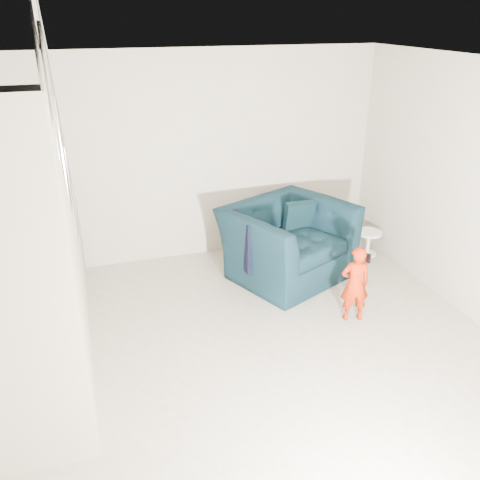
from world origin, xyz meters
name	(u,v)px	position (x,y,z in m)	size (l,w,h in m)	color
floor	(263,376)	(0.00, 0.00, 0.00)	(5.50, 5.50, 0.00)	gray
ceiling	(271,72)	(0.00, 0.00, 2.70)	(5.50, 5.50, 0.00)	silver
back_wall	(193,159)	(0.00, 2.75, 1.35)	(5.00, 5.00, 0.00)	#A99B8A
armchair	(288,242)	(0.96, 1.79, 0.46)	(1.41, 1.23, 0.92)	black
toddler	(355,284)	(1.25, 0.62, 0.43)	(0.32, 0.21, 0.87)	#9D2905
side_table	(369,239)	(2.25, 2.00, 0.23)	(0.34, 0.34, 0.34)	white
staircase	(18,292)	(-2.00, 0.55, 0.95)	(1.02, 3.03, 3.62)	#ADA089
cushion	(299,215)	(1.20, 2.01, 0.70)	(0.38, 0.11, 0.37)	black
throw	(243,241)	(0.35, 1.72, 0.58)	(0.06, 0.55, 0.62)	black
phone	(368,258)	(1.35, 0.57, 0.75)	(0.02, 0.05, 0.10)	black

